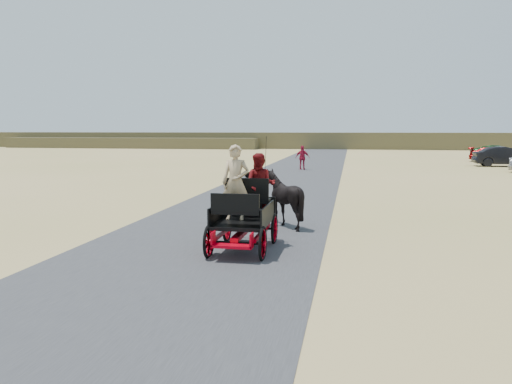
% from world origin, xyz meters
% --- Properties ---
extents(ground, '(140.00, 140.00, 0.00)m').
position_xyz_m(ground, '(0.00, 0.00, 0.00)').
color(ground, tan).
extents(road, '(6.00, 140.00, 0.01)m').
position_xyz_m(road, '(0.00, 0.00, 0.01)').
color(road, '#38383A').
rests_on(road, ground).
extents(ridge_far, '(140.00, 6.00, 2.40)m').
position_xyz_m(ridge_far, '(0.00, 62.00, 1.20)').
color(ridge_far, brown).
rests_on(ridge_far, ground).
extents(ridge_near, '(40.00, 4.00, 1.60)m').
position_xyz_m(ridge_near, '(-30.00, 58.00, 0.80)').
color(ridge_near, brown).
rests_on(ridge_near, ground).
extents(carriage, '(1.30, 2.40, 0.72)m').
position_xyz_m(carriage, '(1.09, -2.45, 0.36)').
color(carriage, black).
rests_on(carriage, ground).
extents(horse_left, '(0.91, 2.01, 1.70)m').
position_xyz_m(horse_left, '(0.54, 0.55, 0.85)').
color(horse_left, black).
rests_on(horse_left, ground).
extents(horse_right, '(1.37, 1.54, 1.70)m').
position_xyz_m(horse_right, '(1.64, 0.55, 0.85)').
color(horse_right, black).
rests_on(horse_right, ground).
extents(driver_man, '(0.66, 0.43, 1.80)m').
position_xyz_m(driver_man, '(0.89, -2.40, 1.62)').
color(driver_man, tan).
rests_on(driver_man, carriage).
extents(passenger_woman, '(0.77, 0.60, 1.58)m').
position_xyz_m(passenger_woman, '(1.39, -1.85, 1.51)').
color(passenger_woman, '#660C0F').
rests_on(passenger_woman, carriage).
extents(pedestrian, '(1.03, 0.48, 1.73)m').
position_xyz_m(pedestrian, '(0.16, 21.69, 0.86)').
color(pedestrian, '#A1122F').
rests_on(pedestrian, ground).
extents(car_b, '(4.69, 1.71, 1.53)m').
position_xyz_m(car_b, '(15.38, 27.87, 0.77)').
color(car_b, black).
rests_on(car_b, ground).
extents(car_c, '(4.91, 3.27, 1.32)m').
position_xyz_m(car_c, '(16.21, 33.34, 0.66)').
color(car_c, maroon).
rests_on(car_c, ground).
extents(car_d, '(5.19, 3.31, 1.33)m').
position_xyz_m(car_d, '(17.67, 38.38, 0.67)').
color(car_d, '#0C4C19').
rests_on(car_d, ground).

